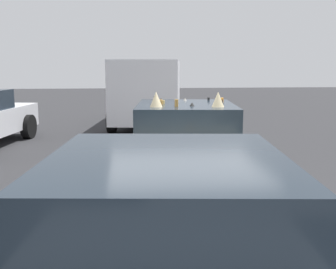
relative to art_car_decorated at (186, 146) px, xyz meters
name	(u,v)px	position (x,y,z in m)	size (l,w,h in m)	color
ground_plane	(186,187)	(-0.07, 0.01, -0.69)	(60.00, 60.00, 0.00)	#2D2D30
art_car_decorated	(186,146)	(0.00, 0.00, 0.00)	(4.58, 2.37, 1.60)	beige
parked_van_near_right	(149,90)	(7.04, 0.23, 0.52)	(5.16, 2.75, 2.16)	silver
parked_sedan_row_back_center	(167,258)	(-3.96, 0.70, 0.02)	(4.12, 2.32, 1.41)	gray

